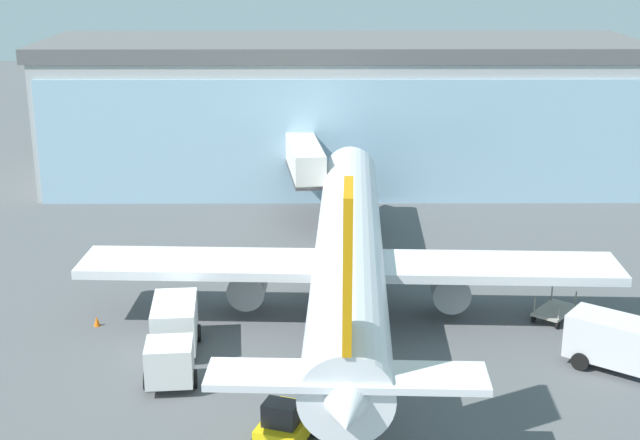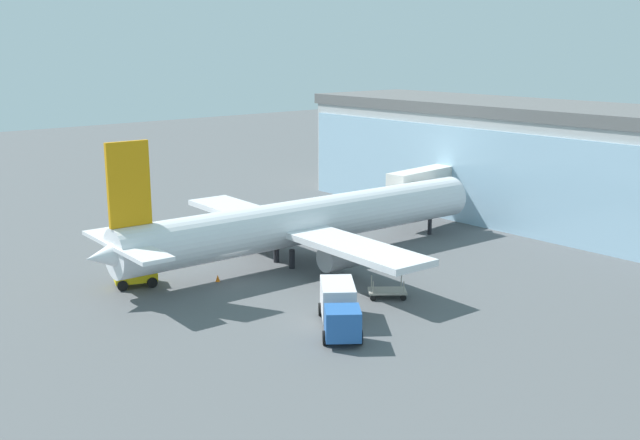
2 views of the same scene
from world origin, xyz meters
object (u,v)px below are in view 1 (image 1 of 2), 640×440
object	(u,v)px
airplane	(349,253)
pushback_tug	(286,425)
jet_bridge	(302,156)
catering_truck	(173,335)
safety_cone_wingtip	(97,321)
safety_cone_nose	(357,378)
baggage_cart	(555,311)
fuel_truck	(638,347)

from	to	relation	value
airplane	pushback_tug	size ratio (longest dim) A/B	10.85
jet_bridge	catering_truck	xyz separation A→B (m)	(-6.45, -26.06, -2.99)
airplane	safety_cone_wingtip	bearing A→B (deg)	101.40
catering_truck	safety_cone_wingtip	bearing A→B (deg)	-136.69
catering_truck	safety_cone_nose	distance (m)	9.49
airplane	baggage_cart	world-z (taller)	airplane
pushback_tug	safety_cone_wingtip	xyz separation A→B (m)	(-10.67, 12.41, -0.70)
jet_bridge	safety_cone_wingtip	world-z (taller)	jet_bridge
jet_bridge	pushback_tug	bearing A→B (deg)	173.18
jet_bridge	pushback_tug	distance (m)	34.21
catering_truck	baggage_cart	world-z (taller)	catering_truck
catering_truck	baggage_cart	size ratio (longest dim) A/B	2.34
catering_truck	baggage_cart	bearing A→B (deg)	99.07
safety_cone_wingtip	pushback_tug	bearing A→B (deg)	-49.30
fuel_truck	safety_cone_wingtip	xyz separation A→B (m)	(-27.66, 6.26, -1.19)
baggage_cart	safety_cone_wingtip	distance (m)	25.51
jet_bridge	pushback_tug	xyz separation A→B (m)	(-0.66, -34.02, -3.48)
fuel_truck	pushback_tug	bearing A→B (deg)	-122.35
jet_bridge	safety_cone_wingtip	distance (m)	24.76
airplane	fuel_truck	world-z (taller)	airplane
jet_bridge	catering_truck	world-z (taller)	jet_bridge
pushback_tug	safety_cone_nose	world-z (taller)	pushback_tug
fuel_truck	pushback_tug	world-z (taller)	fuel_truck
fuel_truck	airplane	bearing A→B (deg)	-173.55
airplane	baggage_cart	size ratio (longest dim) A/B	12.36
pushback_tug	fuel_truck	bearing A→B (deg)	-50.52
airplane	fuel_truck	size ratio (longest dim) A/B	5.52
catering_truck	safety_cone_wingtip	distance (m)	6.71
catering_truck	pushback_tug	distance (m)	9.86
catering_truck	safety_cone_nose	world-z (taller)	catering_truck
jet_bridge	fuel_truck	size ratio (longest dim) A/B	1.78
catering_truck	fuel_truck	distance (m)	22.84
airplane	jet_bridge	bearing A→B (deg)	10.81
fuel_truck	safety_cone_wingtip	distance (m)	28.38
baggage_cart	pushback_tug	distance (m)	19.68
catering_truck	safety_cone_nose	size ratio (longest dim) A/B	13.54
catering_truck	pushback_tug	world-z (taller)	catering_truck
fuel_truck	safety_cone_wingtip	size ratio (longest dim) A/B	12.94
baggage_cart	pushback_tug	xyz separation A→B (m)	(-14.83, -12.92, 0.47)
jet_bridge	safety_cone_nose	xyz separation A→B (m)	(2.65, -28.49, -4.18)
pushback_tug	safety_cone_nose	bearing A→B (deg)	-11.31
fuel_truck	baggage_cart	distance (m)	7.17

